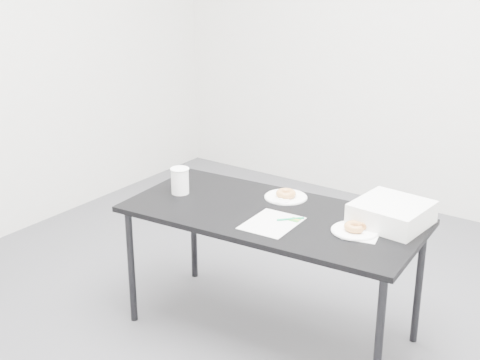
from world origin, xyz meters
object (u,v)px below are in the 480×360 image
Objects in this scene: plate_far at (286,197)px; coffee_cup at (180,181)px; donut_far at (286,194)px; plate_near at (355,231)px; table at (272,222)px; scorecard at (272,223)px; pen at (291,219)px; bakery_box at (392,213)px; donut_near at (355,227)px.

coffee_cup is (-0.50, -0.27, 0.07)m from plate_far.
donut_far reaches higher than plate_far.
coffee_cup reaches higher than plate_near.
plate_near is at bearing -20.57° from donut_far.
table is 14.48× the size of donut_far.
scorecard is 0.35m from donut_far.
plate_far is at bearing 107.18° from scorecard.
plate_far is (-0.17, 0.24, -0.00)m from pen.
table is at bearing -153.44° from bakery_box.
pen is at bearing -54.12° from donut_far.
donut_far reaches higher than table.
scorecard is (0.07, -0.11, 0.05)m from table.
plate_far is at bearing 159.43° from plate_near.
bakery_box is at bearing -15.97° from pen.
plate_far is 0.57m from coffee_cup.
pen is 0.95× the size of coffee_cup.
plate_near is at bearing -0.30° from table.
pen is (0.05, 0.08, 0.01)m from scorecard.
plate_far is 1.59× the size of coffee_cup.
donut_near is at bearing 17.73° from scorecard.
table is at bearing 122.26° from pen.
donut_near is at bearing 4.93° from coffee_cup.
scorecard is 2.75× the size of donut_far.
scorecard is 2.79× the size of donut_near.
scorecard is 1.31× the size of plate_near.
plate_near is at bearing 17.73° from scorecard.
scorecard is at bearing -69.71° from plate_far.
coffee_cup is (-0.99, -0.09, 0.04)m from donut_near.
pen is at bearing -16.04° from table.
table is 0.23m from plate_far.
bakery_box is at bearing 13.96° from coffee_cup.
table is at bearing 5.59° from coffee_cup.
scorecard is 2.05× the size of coffee_cup.
donut_near is at bearing -36.01° from pen.
bakery_box reaches higher than donut_near.
donut_far is at bearing 0.00° from plate_far.
table is 4.72× the size of bakery_box.
pen is 1.30× the size of donut_near.
donut_near is 0.21m from bakery_box.
plate_far is (-0.49, 0.18, -0.02)m from donut_near.
scorecard is at bearing -159.16° from plate_near.
plate_near is 1.57× the size of coffee_cup.
table is 0.23m from donut_far.
bakery_box reaches higher than scorecard.
donut_far reaches higher than scorecard.
pen is 0.67m from coffee_cup.
scorecard is 2.15× the size of pen.
plate_near is 0.52m from plate_far.
donut_near is 0.74× the size of coffee_cup.
donut_far is at bearing -175.30° from bakery_box.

